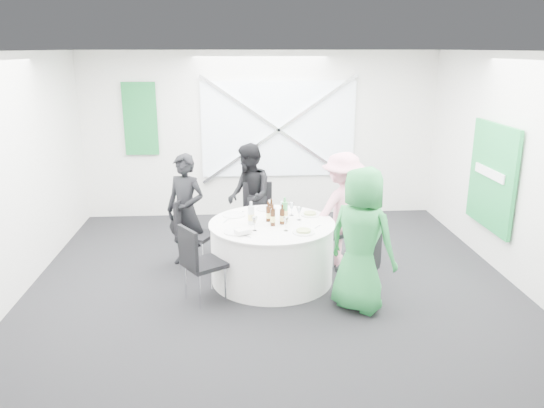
{
  "coord_description": "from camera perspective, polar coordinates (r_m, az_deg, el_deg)",
  "views": [
    {
      "loc": [
        -0.43,
        -5.99,
        2.83
      ],
      "look_at": [
        0.0,
        0.2,
        1.0
      ],
      "focal_mm": 35.0,
      "sensor_mm": 36.0,
      "label": 1
    }
  ],
  "objects": [
    {
      "name": "floor",
      "position": [
        6.64,
        0.12,
        -8.8
      ],
      "size": [
        6.0,
        6.0,
        0.0
      ],
      "primitive_type": "plane",
      "color": "black",
      "rests_on": "ground"
    },
    {
      "name": "ceiling",
      "position": [
        6.0,
        0.14,
        16.15
      ],
      "size": [
        6.0,
        6.0,
        0.0
      ],
      "primitive_type": "plane",
      "rotation": [
        3.14,
        0.0,
        0.0
      ],
      "color": "silver",
      "rests_on": "wall_back"
    },
    {
      "name": "wall_back",
      "position": [
        9.11,
        -1.22,
        7.41
      ],
      "size": [
        6.0,
        0.0,
        6.0
      ],
      "primitive_type": "plane",
      "rotation": [
        1.57,
        0.0,
        0.0
      ],
      "color": "silver",
      "rests_on": "floor"
    },
    {
      "name": "wall_front",
      "position": [
        3.34,
        3.81,
        -8.99
      ],
      "size": [
        6.0,
        0.0,
        6.0
      ],
      "primitive_type": "plane",
      "rotation": [
        -1.57,
        0.0,
        0.0
      ],
      "color": "silver",
      "rests_on": "floor"
    },
    {
      "name": "wall_left",
      "position": [
        6.67,
        -26.53,
        2.31
      ],
      "size": [
        0.0,
        6.0,
        6.0
      ],
      "primitive_type": "plane",
      "rotation": [
        1.57,
        0.0,
        1.57
      ],
      "color": "silver",
      "rests_on": "floor"
    },
    {
      "name": "wall_right",
      "position": [
        7.05,
        25.3,
        3.13
      ],
      "size": [
        0.0,
        6.0,
        6.0
      ],
      "primitive_type": "plane",
      "rotation": [
        1.57,
        0.0,
        -1.57
      ],
      "color": "silver",
      "rests_on": "floor"
    },
    {
      "name": "window_panel",
      "position": [
        9.08,
        0.7,
        8.02
      ],
      "size": [
        2.6,
        0.03,
        1.6
      ],
      "primitive_type": "cube",
      "color": "silver",
      "rests_on": "wall_back"
    },
    {
      "name": "window_brace_a",
      "position": [
        9.04,
        0.72,
        7.98
      ],
      "size": [
        2.63,
        0.05,
        1.84
      ],
      "primitive_type": "cube",
      "rotation": [
        0.0,
        0.97,
        0.0
      ],
      "color": "silver",
      "rests_on": "window_panel"
    },
    {
      "name": "window_brace_b",
      "position": [
        9.04,
        0.72,
        7.98
      ],
      "size": [
        2.63,
        0.05,
        1.84
      ],
      "primitive_type": "cube",
      "rotation": [
        0.0,
        -0.97,
        0.0
      ],
      "color": "silver",
      "rests_on": "window_panel"
    },
    {
      "name": "green_banner",
      "position": [
        9.15,
        -13.98,
        8.87
      ],
      "size": [
        0.55,
        0.04,
        1.2
      ],
      "primitive_type": "cube",
      "color": "#156A2D",
      "rests_on": "wall_back"
    },
    {
      "name": "green_sign",
      "position": [
        7.58,
        22.58,
        2.74
      ],
      "size": [
        0.05,
        1.2,
        1.4
      ],
      "primitive_type": "cube",
      "color": "#198C3E",
      "rests_on": "wall_right"
    },
    {
      "name": "banquet_table",
      "position": [
        6.67,
        0.0,
        -5.11
      ],
      "size": [
        1.56,
        1.56,
        0.76
      ],
      "color": "silver",
      "rests_on": "floor"
    },
    {
      "name": "chair_back",
      "position": [
        7.62,
        -1.43,
        -0.8
      ],
      "size": [
        0.49,
        0.5,
        0.97
      ],
      "rotation": [
        0.0,
        0.0,
        0.11
      ],
      "color": "black",
      "rests_on": "floor"
    },
    {
      "name": "chair_back_left",
      "position": [
        7.11,
        -8.71,
        -2.56
      ],
      "size": [
        0.56,
        0.56,
        0.92
      ],
      "rotation": [
        0.0,
        0.0,
        1.12
      ],
      "color": "black",
      "rests_on": "floor"
    },
    {
      "name": "chair_back_right",
      "position": [
        7.22,
        7.49,
        -2.13
      ],
      "size": [
        0.58,
        0.57,
        0.93
      ],
      "rotation": [
        0.0,
        0.0,
        -1.09
      ],
      "color": "black",
      "rests_on": "floor"
    },
    {
      "name": "chair_front_right",
      "position": [
        6.12,
        9.91,
        -6.22
      ],
      "size": [
        0.55,
        0.54,
        0.86
      ],
      "rotation": [
        0.0,
        0.0,
        4.09
      ],
      "color": "black",
      "rests_on": "floor"
    },
    {
      "name": "chair_front_left",
      "position": [
        6.09,
        -7.99,
        -5.82
      ],
      "size": [
        0.58,
        0.58,
        0.92
      ],
      "rotation": [
        0.0,
        0.0,
        2.14
      ],
      "color": "black",
      "rests_on": "floor"
    },
    {
      "name": "person_man_back_left",
      "position": [
        7.11,
        -9.26,
        -0.71
      ],
      "size": [
        0.66,
        0.58,
        1.52
      ],
      "primitive_type": "imported",
      "rotation": [
        0.0,
        0.0,
        -0.48
      ],
      "color": "black",
      "rests_on": "floor"
    },
    {
      "name": "person_man_back",
      "position": [
        7.66,
        -2.47,
        0.81
      ],
      "size": [
        0.55,
        0.81,
        1.54
      ],
      "primitive_type": "imported",
      "rotation": [
        0.0,
        0.0,
        -1.36
      ],
      "color": "black",
      "rests_on": "floor"
    },
    {
      "name": "person_woman_pink",
      "position": [
        7.08,
        7.56,
        -0.62
      ],
      "size": [
        1.1,
        0.83,
        1.54
      ],
      "primitive_type": "imported",
      "rotation": [
        0.0,
        0.0,
        -2.71
      ],
      "color": "pink",
      "rests_on": "floor"
    },
    {
      "name": "person_woman_green",
      "position": [
        5.88,
        9.58,
        -3.83
      ],
      "size": [
        0.94,
        0.92,
        1.63
      ],
      "primitive_type": "imported",
      "rotation": [
        0.0,
        0.0,
        2.41
      ],
      "color": "#24873E",
      "rests_on": "floor"
    },
    {
      "name": "plate_back",
      "position": [
        7.08,
        -0.6,
        -0.51
      ],
      "size": [
        0.27,
        0.27,
        0.01
      ],
      "color": "silver",
      "rests_on": "banquet_table"
    },
    {
      "name": "plate_back_left",
      "position": [
        6.83,
        -4.13,
        -1.19
      ],
      "size": [
        0.29,
        0.29,
        0.01
      ],
      "color": "silver",
      "rests_on": "banquet_table"
    },
    {
      "name": "plate_back_right",
      "position": [
        6.84,
        4.1,
        -1.09
      ],
      "size": [
        0.24,
        0.24,
        0.04
      ],
      "color": "silver",
      "rests_on": "banquet_table"
    },
    {
      "name": "plate_front_right",
      "position": [
        6.19,
        3.42,
        -2.98
      ],
      "size": [
        0.26,
        0.26,
        0.04
      ],
      "color": "silver",
      "rests_on": "banquet_table"
    },
    {
      "name": "plate_front_left",
      "position": [
        6.22,
        -3.92,
        -2.98
      ],
      "size": [
        0.28,
        0.28,
        0.01
      ],
      "color": "silver",
      "rests_on": "banquet_table"
    },
    {
      "name": "napkin",
      "position": [
        6.13,
        -3.16,
        -2.95
      ],
      "size": [
        0.21,
        0.19,
        0.05
      ],
      "primitive_type": "cube",
      "rotation": [
        0.0,
        0.0,
        0.48
      ],
      "color": "silver",
      "rests_on": "plate_front_left"
    },
    {
      "name": "beer_bottle_a",
      "position": [
        6.56,
        -0.4,
        -1.07
      ],
      "size": [
        0.06,
        0.06,
        0.25
      ],
      "color": "#3B1C0A",
      "rests_on": "banquet_table"
    },
    {
      "name": "beer_bottle_b",
      "position": [
        6.66,
        -0.07,
        -0.78
      ],
      "size": [
        0.06,
        0.06,
        0.26
      ],
      "color": "#3B1C0A",
      "rests_on": "banquet_table"
    },
    {
      "name": "beer_bottle_c",
      "position": [
        6.46,
        1.09,
        -1.38
      ],
      "size": [
        0.06,
        0.06,
        0.25
      ],
      "color": "#3B1C0A",
      "rests_on": "banquet_table"
    },
    {
      "name": "beer_bottle_d",
      "position": [
        6.4,
        0.09,
        -1.46
      ],
      "size": [
        0.06,
        0.06,
        0.27
      ],
      "color": "#3B1C0A",
      "rests_on": "banquet_table"
    },
    {
      "name": "green_water_bottle",
      "position": [
        6.57,
        1.38,
        -0.84
      ],
      "size": [
        0.08,
        0.08,
        0.3
      ],
      "color": "green",
      "rests_on": "banquet_table"
    },
    {
      "name": "clear_water_bottle",
      "position": [
        6.45,
        -2.26,
        -1.24
      ],
      "size": [
        0.08,
        0.08,
        0.29
      ],
      "color": "silver",
      "rests_on": "banquet_table"
    },
    {
      "name": "wine_glass_a",
      "position": [
        6.79,
        2.12,
        -0.23
      ],
      "size": [
        0.07,
        0.07,
        0.17
      ],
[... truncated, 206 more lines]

